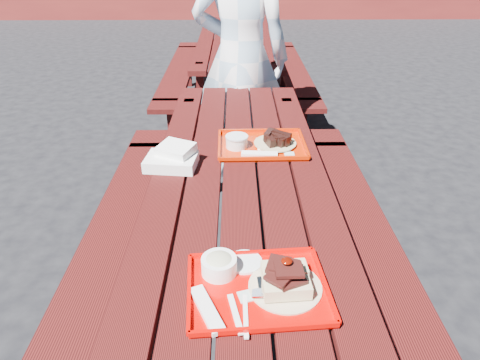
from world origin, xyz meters
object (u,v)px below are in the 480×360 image
Objects in this scene: picnic_table_near at (240,214)px; person at (241,59)px; picnic_table_far at (236,57)px; near_tray at (257,279)px; far_tray at (260,144)px.

picnic_table_near is 1.33× the size of person.
near_tray is at bearing -89.31° from picnic_table_far.
far_tray is (0.06, 0.93, -0.01)m from near_tray.
picnic_table_near and picnic_table_far have the same top height.
picnic_table_far is at bearing 90.69° from near_tray.
person is at bearing 94.14° from far_tray.
near_tray reaches higher than picnic_table_far.
picnic_table_far is 3.45m from near_tray.
near_tray is at bearing -86.31° from picnic_table_near.
far_tray is at bearing 69.96° from picnic_table_near.
picnic_table_near is at bearing 98.97° from person.
picnic_table_near is 5.78× the size of near_tray.
person is (0.02, 1.36, 0.34)m from picnic_table_near.
person is (-0.02, 2.01, 0.12)m from near_tray.
picnic_table_far is at bearing -79.15° from person.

